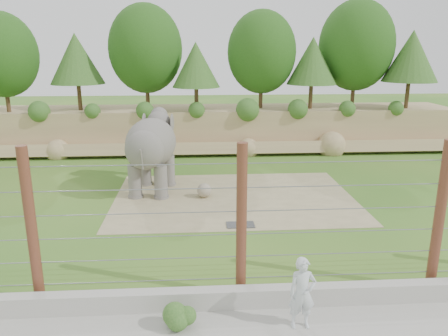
{
  "coord_description": "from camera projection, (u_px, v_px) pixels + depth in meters",
  "views": [
    {
      "loc": [
        -1.08,
        -14.35,
        6.11
      ],
      "look_at": [
        0.0,
        2.0,
        1.6
      ],
      "focal_mm": 35.0,
      "sensor_mm": 36.0,
      "label": 1
    }
  ],
  "objects": [
    {
      "name": "retaining_wall",
      "position": [
        243.0,
        297.0,
        10.62
      ],
      "size": [
        26.0,
        0.35,
        0.5
      ],
      "primitive_type": "cube",
      "color": "#A9A79D",
      "rests_on": "ground"
    },
    {
      "name": "walkway_shrub",
      "position": [
        182.0,
        317.0,
        9.75
      ],
      "size": [
        0.6,
        0.6,
        0.6
      ],
      "primitive_type": "sphere",
      "color": "#2C5B1F",
      "rests_on": "walkway"
    },
    {
      "name": "back_embankment",
      "position": [
        222.0,
        84.0,
        26.68
      ],
      "size": [
        30.0,
        5.52,
        8.77
      ],
      "color": "#A1845D",
      "rests_on": "ground"
    },
    {
      "name": "elephant",
      "position": [
        152.0,
        154.0,
        18.85
      ],
      "size": [
        2.3,
        4.37,
        3.38
      ],
      "primitive_type": null,
      "rotation": [
        0.0,
        0.0,
        -0.13
      ],
      "color": "#66615B",
      "rests_on": "ground"
    },
    {
      "name": "drain_grate",
      "position": [
        240.0,
        225.0,
        15.54
      ],
      "size": [
        1.0,
        0.6,
        0.03
      ],
      "primitive_type": "cube",
      "color": "#262628",
      "rests_on": "dirt_patch"
    },
    {
      "name": "zookeeper",
      "position": [
        302.0,
        293.0,
        9.69
      ],
      "size": [
        0.63,
        0.42,
        1.69
      ],
      "primitive_type": "imported",
      "rotation": [
        0.0,
        0.0,
        0.03
      ],
      "color": "silver",
      "rests_on": "walkway"
    },
    {
      "name": "ground",
      "position": [
        228.0,
        226.0,
        15.5
      ],
      "size": [
        90.0,
        90.0,
        0.0
      ],
      "primitive_type": "plane",
      "color": "#316A1F",
      "rests_on": "ground"
    },
    {
      "name": "stone_ball",
      "position": [
        204.0,
        190.0,
        18.39
      ],
      "size": [
        0.61,
        0.61,
        0.61
      ],
      "primitive_type": "sphere",
      "color": "gray",
      "rests_on": "dirt_patch"
    },
    {
      "name": "barrier_fence",
      "position": [
        241.0,
        223.0,
        10.64
      ],
      "size": [
        20.26,
        0.26,
        4.0
      ],
      "color": "#502818",
      "rests_on": "ground"
    },
    {
      "name": "dirt_patch",
      "position": [
        234.0,
        198.0,
        18.42
      ],
      "size": [
        10.0,
        7.0,
        0.02
      ],
      "primitive_type": "cube",
      "color": "#92865D",
      "rests_on": "ground"
    }
  ]
}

